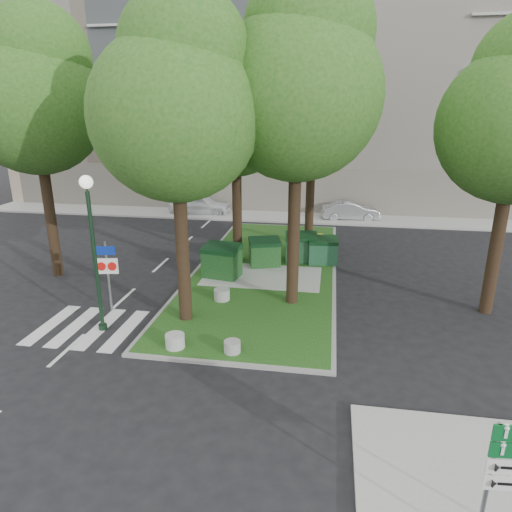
% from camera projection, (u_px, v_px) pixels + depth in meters
% --- Properties ---
extents(ground, '(120.00, 120.00, 0.00)m').
position_uv_depth(ground, '(209.00, 363.00, 13.29)').
color(ground, black).
rests_on(ground, ground).
extents(median_island, '(6.00, 16.00, 0.12)m').
position_uv_depth(median_island, '(266.00, 270.00, 20.69)').
color(median_island, '#1F3F12').
rests_on(median_island, ground).
extents(median_kerb, '(6.30, 16.30, 0.10)m').
position_uv_depth(median_kerb, '(266.00, 270.00, 20.70)').
color(median_kerb, gray).
rests_on(median_kerb, ground).
extents(sidewalk_corner, '(5.00, 4.00, 0.12)m').
position_uv_depth(sidewalk_corner, '(483.00, 482.00, 8.98)').
color(sidewalk_corner, '#999993').
rests_on(sidewalk_corner, ground).
extents(building_sidewalk, '(42.00, 3.00, 0.12)m').
position_uv_depth(building_sidewalk, '(281.00, 217.00, 30.61)').
color(building_sidewalk, '#999993').
rests_on(building_sidewalk, ground).
extents(zebra_crossing, '(5.00, 3.00, 0.01)m').
position_uv_depth(zebra_crossing, '(113.00, 329.00, 15.28)').
color(zebra_crossing, silver).
rests_on(zebra_crossing, ground).
extents(apartment_building, '(41.00, 12.00, 16.00)m').
position_uv_depth(apartment_building, '(293.00, 94.00, 35.17)').
color(apartment_building, tan).
rests_on(apartment_building, ground).
extents(tree_median_near_left, '(5.20, 5.20, 10.53)m').
position_uv_depth(tree_median_near_left, '(178.00, 99.00, 13.63)').
color(tree_median_near_left, black).
rests_on(tree_median_near_left, ground).
extents(tree_median_near_right, '(5.60, 5.60, 11.46)m').
position_uv_depth(tree_median_near_right, '(301.00, 78.00, 14.75)').
color(tree_median_near_right, black).
rests_on(tree_median_near_right, ground).
extents(tree_median_mid, '(4.80, 4.80, 9.99)m').
position_uv_depth(tree_median_mid, '(238.00, 110.00, 19.75)').
color(tree_median_mid, black).
rests_on(tree_median_mid, ground).
extents(tree_median_far, '(5.80, 5.80, 11.93)m').
position_uv_depth(tree_median_far, '(316.00, 80.00, 21.65)').
color(tree_median_far, black).
rests_on(tree_median_far, ground).
extents(tree_street_left, '(5.40, 5.40, 11.00)m').
position_uv_depth(tree_street_left, '(35.00, 92.00, 17.89)').
color(tree_street_left, black).
rests_on(tree_street_left, ground).
extents(dumpster_a, '(1.73, 1.36, 1.45)m').
position_uv_depth(dumpster_a, '(222.00, 261.00, 19.50)').
color(dumpster_a, '#0F3710').
rests_on(dumpster_a, median_island).
extents(dumpster_b, '(1.63, 1.35, 1.30)m').
position_uv_depth(dumpster_b, '(265.00, 252.00, 20.89)').
color(dumpster_b, '#123F12').
rests_on(dumpster_b, median_island).
extents(dumpster_c, '(1.57, 1.17, 1.37)m').
position_uv_depth(dumpster_c, '(301.00, 248.00, 21.50)').
color(dumpster_c, '#10361A').
rests_on(dumpster_c, median_island).
extents(dumpster_d, '(1.46, 1.11, 1.26)m').
position_uv_depth(dumpster_d, '(323.00, 251.00, 21.23)').
color(dumpster_d, '#134025').
rests_on(dumpster_d, median_island).
extents(bollard_left, '(0.59, 0.59, 0.42)m').
position_uv_depth(bollard_left, '(175.00, 341.00, 13.84)').
color(bollard_left, '#ABACA7').
rests_on(bollard_left, median_island).
extents(bollard_right, '(0.50, 0.50, 0.36)m').
position_uv_depth(bollard_right, '(232.00, 347.00, 13.58)').
color(bollard_right, gray).
rests_on(bollard_right, median_island).
extents(bollard_mid, '(0.60, 0.60, 0.43)m').
position_uv_depth(bollard_mid, '(222.00, 294.00, 17.26)').
color(bollard_mid, gray).
rests_on(bollard_mid, median_island).
extents(litter_bin, '(0.42, 0.42, 0.73)m').
position_uv_depth(litter_bin, '(319.00, 241.00, 23.57)').
color(litter_bin, '#C7CB17').
rests_on(litter_bin, median_island).
extents(street_lamp, '(0.41, 0.41, 5.14)m').
position_uv_depth(street_lamp, '(92.00, 236.00, 14.27)').
color(street_lamp, black).
rests_on(street_lamp, ground).
extents(traffic_sign_pole, '(0.78, 0.18, 2.62)m').
position_uv_depth(traffic_sign_pole, '(107.00, 267.00, 16.18)').
color(traffic_sign_pole, slate).
rests_on(traffic_sign_pole, ground).
extents(car_white, '(4.26, 1.87, 1.43)m').
position_uv_depth(car_white, '(200.00, 204.00, 31.46)').
color(car_white, silver).
rests_on(car_white, ground).
extents(car_silver, '(3.84, 1.71, 1.22)m').
position_uv_depth(car_silver, '(350.00, 211.00, 29.85)').
color(car_silver, '#94979B').
rests_on(car_silver, ground).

